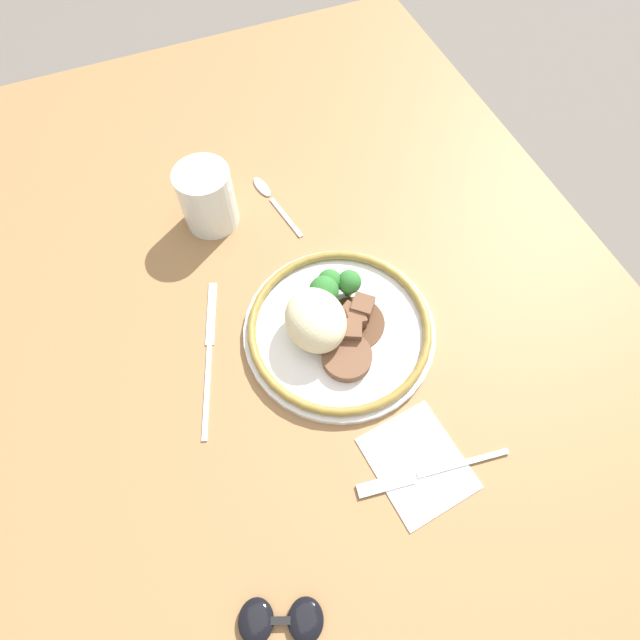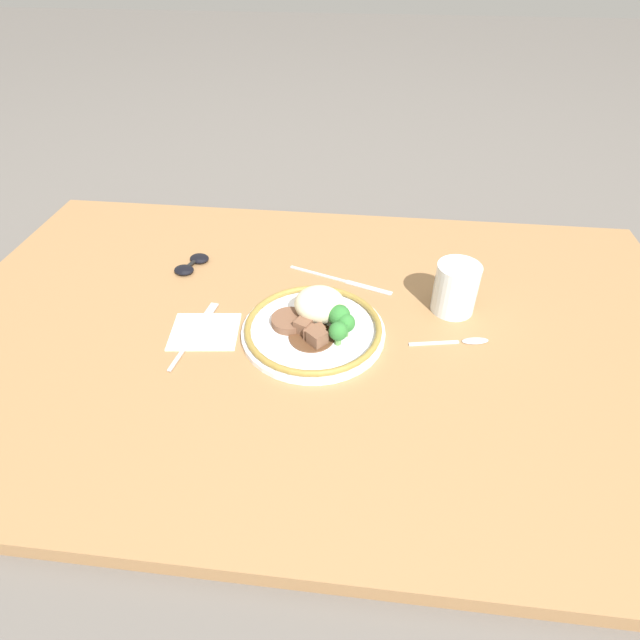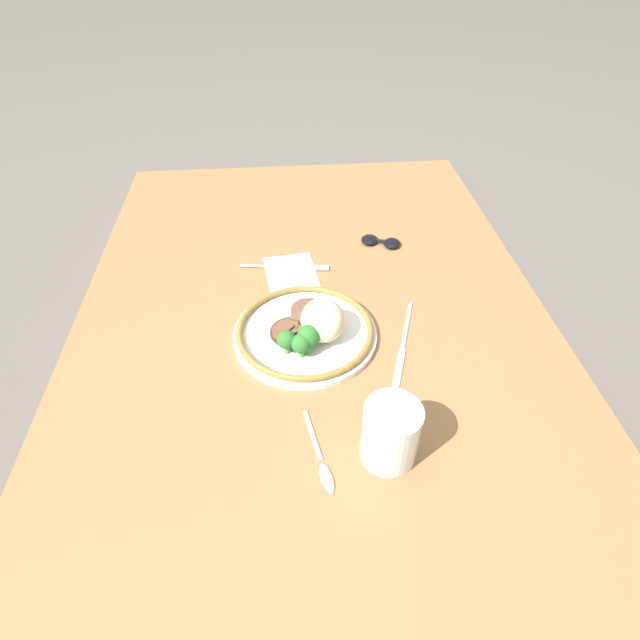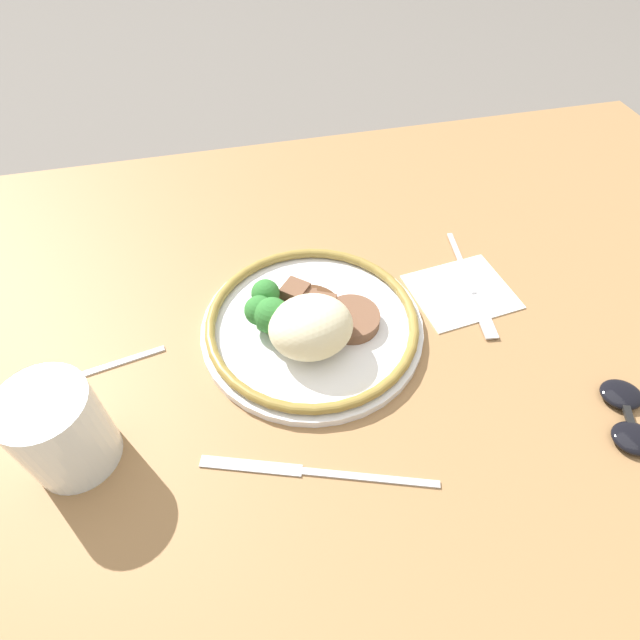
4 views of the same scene
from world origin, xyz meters
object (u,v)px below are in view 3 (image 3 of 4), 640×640
Objects in this scene: plate at (308,328)px; sunglasses at (381,241)px; fork at (293,267)px; spoon at (323,467)px; knife at (403,346)px; juice_glass at (390,436)px.

plate is 0.35m from sunglasses.
plate is at bearing -11.08° from sunglasses.
fork and spoon have the same top height.
spoon is at bearing 0.51° from plate.
fork reaches higher than knife.
spoon is (0.02, -0.10, -0.04)m from juice_glass.
fork is at bearing -175.42° from plate.
sunglasses reaches higher than knife.
juice_glass is 0.52× the size of fork.
plate is 2.65× the size of juice_glass.
sunglasses is at bearing 147.44° from plate.
knife is 0.34m from sunglasses.
juice_glass is 0.45× the size of knife.
sunglasses is at bearing 28.53° from fork.
sunglasses reaches higher than spoon.
knife is 2.23× the size of sunglasses.
sunglasses is (-0.34, 0.02, 0.01)m from knife.
juice_glass is 0.68× the size of spoon.
plate is at bearing -77.66° from fork.
fork is (-0.48, -0.12, -0.04)m from juice_glass.
plate reaches higher than sunglasses.
spoon is at bearing 3.41° from sunglasses.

